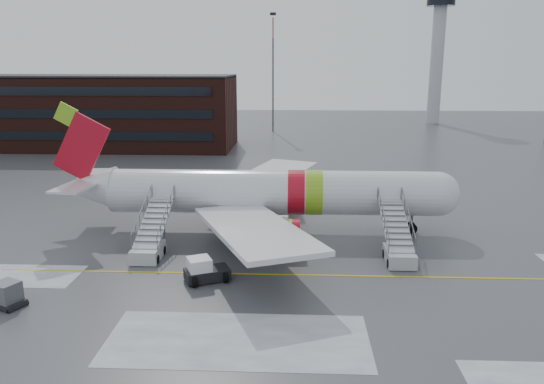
{
  "coord_description": "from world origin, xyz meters",
  "views": [
    {
      "loc": [
        -3.01,
        -35.45,
        14.39
      ],
      "look_at": [
        -4.95,
        6.88,
        4.0
      ],
      "focal_mm": 35.0,
      "sensor_mm": 36.0,
      "label": 1
    }
  ],
  "objects_px": {
    "airstair_fwd": "(398,246)",
    "pushback_tug": "(204,271)",
    "uld_container": "(7,295)",
    "airstair_aft": "(150,242)",
    "airliner": "(262,193)"
  },
  "relations": [
    {
      "from": "airstair_fwd",
      "to": "pushback_tug",
      "type": "distance_m",
      "value": 14.53
    },
    {
      "from": "uld_container",
      "to": "airstair_aft",
      "type": "bearing_deg",
      "value": 54.87
    },
    {
      "from": "airstair_aft",
      "to": "pushback_tug",
      "type": "height_order",
      "value": "airstair_aft"
    },
    {
      "from": "pushback_tug",
      "to": "uld_container",
      "type": "height_order",
      "value": "pushback_tug"
    },
    {
      "from": "pushback_tug",
      "to": "airstair_aft",
      "type": "bearing_deg",
      "value": 136.65
    },
    {
      "from": "airstair_aft",
      "to": "pushback_tug",
      "type": "relative_size",
      "value": 2.31
    },
    {
      "from": "airstair_fwd",
      "to": "uld_container",
      "type": "bearing_deg",
      "value": -160.22
    },
    {
      "from": "airstair_fwd",
      "to": "uld_container",
      "type": "distance_m",
      "value": 26.59
    },
    {
      "from": "pushback_tug",
      "to": "airstair_fwd",
      "type": "bearing_deg",
      "value": 18.68
    },
    {
      "from": "airliner",
      "to": "uld_container",
      "type": "xyz_separation_m",
      "value": [
        -14.45,
        -15.53,
        -2.69
      ]
    },
    {
      "from": "airstair_fwd",
      "to": "uld_container",
      "type": "xyz_separation_m",
      "value": [
        -25.02,
        -9.0,
        -0.34
      ]
    },
    {
      "from": "airstair_fwd",
      "to": "uld_container",
      "type": "relative_size",
      "value": 3.34
    },
    {
      "from": "airliner",
      "to": "airstair_aft",
      "type": "bearing_deg",
      "value": -141.18
    },
    {
      "from": "airstair_aft",
      "to": "uld_container",
      "type": "distance_m",
      "value": 11.0
    },
    {
      "from": "airliner",
      "to": "uld_container",
      "type": "distance_m",
      "value": 21.39
    }
  ]
}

